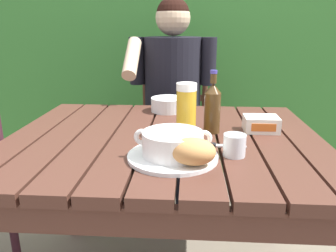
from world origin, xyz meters
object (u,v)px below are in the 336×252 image
object	(u,v)px
serving_plate	(173,156)
beer_bottle	(212,107)
chair_near_diner	(174,126)
bread_roll	(193,151)
butter_tub	(261,124)
table_knife	(215,145)
person_eating	(172,94)
water_glass_small	(234,145)
beer_glass	(186,110)
soup_bowl	(173,143)
diner_bowl	(168,104)

from	to	relation	value
serving_plate	beer_bottle	bearing A→B (deg)	63.37
serving_plate	chair_near_diner	bearing A→B (deg)	92.60
bread_roll	butter_tub	xyz separation A→B (m)	(0.26, 0.35, -0.02)
table_knife	person_eating	bearing A→B (deg)	103.05
person_eating	beer_bottle	xyz separation A→B (m)	(0.19, -0.65, 0.08)
water_glass_small	beer_glass	bearing A→B (deg)	131.08
beer_bottle	butter_tub	xyz separation A→B (m)	(0.19, 0.02, -0.07)
beer_bottle	table_knife	bearing A→B (deg)	-89.29
bread_roll	beer_glass	xyz separation A→B (m)	(-0.02, 0.27, 0.05)
bread_roll	table_knife	world-z (taller)	bread_roll
soup_bowl	table_knife	world-z (taller)	soup_bowl
serving_plate	table_knife	world-z (taller)	serving_plate
person_eating	beer_glass	xyz separation A→B (m)	(0.09, -0.71, 0.09)
bread_roll	person_eating	bearing A→B (deg)	96.49
beer_bottle	table_knife	xyz separation A→B (m)	(0.00, -0.15, -0.09)
serving_plate	water_glass_small	distance (m)	0.19
bread_roll	water_glass_small	xyz separation A→B (m)	(0.13, 0.10, -0.02)
bread_roll	soup_bowl	bearing A→B (deg)	130.60
soup_bowl	beer_bottle	distance (m)	0.30
water_glass_small	diner_bowl	bearing A→B (deg)	113.88
bread_roll	table_knife	xyz separation A→B (m)	(0.07, 0.18, -0.05)
beer_glass	serving_plate	bearing A→B (deg)	-100.20
table_knife	bread_roll	bearing A→B (deg)	-112.79
soup_bowl	beer_glass	xyz separation A→B (m)	(0.04, 0.20, 0.05)
beer_bottle	water_glass_small	bearing A→B (deg)	-76.71
person_eating	butter_tub	world-z (taller)	person_eating
water_glass_small	diner_bowl	distance (m)	0.58
table_knife	diner_bowl	xyz separation A→B (m)	(-0.18, 0.46, 0.03)
serving_plate	soup_bowl	xyz separation A→B (m)	(0.00, -0.00, 0.04)
person_eating	serving_plate	world-z (taller)	person_eating
water_glass_small	table_knife	bearing A→B (deg)	124.03
person_eating	diner_bowl	distance (m)	0.35
table_knife	diner_bowl	bearing A→B (deg)	111.95
chair_near_diner	soup_bowl	bearing A→B (deg)	-87.40
chair_near_diner	serving_plate	world-z (taller)	chair_near_diner
bread_roll	chair_near_diner	bearing A→B (deg)	95.27
diner_bowl	beer_glass	bearing A→B (deg)	-76.50
butter_tub	table_knife	bearing A→B (deg)	-136.21
person_eating	bread_roll	distance (m)	0.99
beer_glass	butter_tub	bearing A→B (deg)	16.36
soup_bowl	beer_glass	distance (m)	0.21
soup_bowl	bread_roll	size ratio (longest dim) A/B	1.67
person_eating	beer_bottle	world-z (taller)	person_eating
serving_plate	water_glass_small	xyz separation A→B (m)	(0.19, 0.03, 0.03)
bread_roll	table_knife	bearing A→B (deg)	67.21
bread_roll	butter_tub	distance (m)	0.44
chair_near_diner	person_eating	bearing A→B (deg)	-90.80
soup_bowl	diner_bowl	size ratio (longest dim) A/B	1.47
butter_tub	bread_roll	bearing A→B (deg)	-126.12
beer_bottle	chair_near_diner	bearing A→B (deg)	102.06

